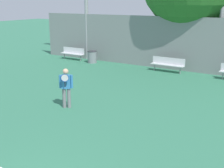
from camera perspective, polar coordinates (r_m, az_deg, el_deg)
name	(u,v)px	position (r m, az deg, el deg)	size (l,w,h in m)	color
tennis_player	(66,86)	(12.53, -8.39, -0.33)	(0.53, 0.51, 1.61)	slate
bench_courtside_near	(73,52)	(22.99, -7.17, 5.77)	(1.92, 0.40, 0.87)	silver
bench_adjacent_court	(168,63)	(19.13, 10.18, 3.79)	(2.07, 0.40, 0.87)	silver
trash_bin	(92,57)	(21.70, -3.65, 4.98)	(0.66, 0.66, 0.83)	gray
back_fence	(206,46)	(19.05, 16.79, 6.66)	(24.71, 0.06, 3.26)	gray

